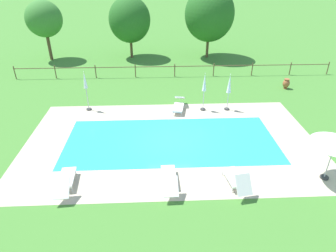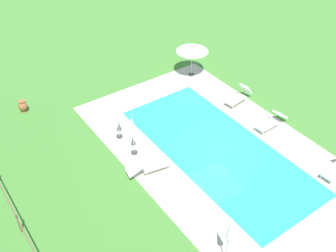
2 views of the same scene
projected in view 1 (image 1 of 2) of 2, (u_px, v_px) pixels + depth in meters
name	position (u px, v px, depth m)	size (l,w,h in m)	color
ground_plane	(171.00, 141.00, 15.34)	(160.00, 160.00, 0.00)	#478433
pool_deck_paving	(171.00, 141.00, 15.34)	(14.98, 8.88, 0.01)	beige
swimming_pool_water	(171.00, 141.00, 15.34)	(10.83, 4.73, 0.01)	#2DB7C6
pool_coping_rim	(171.00, 140.00, 15.34)	(11.31, 5.21, 0.01)	beige
sun_lounger_north_near_steps	(169.00, 178.00, 12.10)	(0.65, 2.03, 0.82)	white
sun_lounger_north_mid	(65.00, 181.00, 11.97)	(0.75, 2.03, 0.85)	white
sun_lounger_north_far	(179.00, 105.00, 18.37)	(0.96, 2.13, 0.75)	white
sun_lounger_north_end	(236.00, 179.00, 12.01)	(0.88, 1.92, 0.99)	white
patio_umbrella_open_foreground	(336.00, 140.00, 11.75)	(1.99, 1.99, 2.20)	#383838
patio_umbrella_closed_row_west	(85.00, 84.00, 17.71)	(0.32, 0.32, 2.53)	#383838
patio_umbrella_closed_row_mid_west	(229.00, 86.00, 17.81)	(0.32, 0.32, 2.35)	#383838
patio_umbrella_closed_row_centre	(204.00, 86.00, 17.75)	(0.32, 0.32, 2.43)	#383838
terracotta_urn_near_fence	(286.00, 83.00, 21.46)	(0.49, 0.49, 0.74)	#A85B38
perimeter_fence	(175.00, 68.00, 23.56)	(25.30, 0.08, 1.05)	brown
tree_far_west	(209.00, 14.00, 26.85)	(4.52, 4.52, 6.41)	brown
tree_west_mid	(130.00, 20.00, 27.02)	(3.81, 3.81, 5.55)	brown
tree_centre	(44.00, 19.00, 26.26)	(3.21, 3.21, 5.28)	brown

